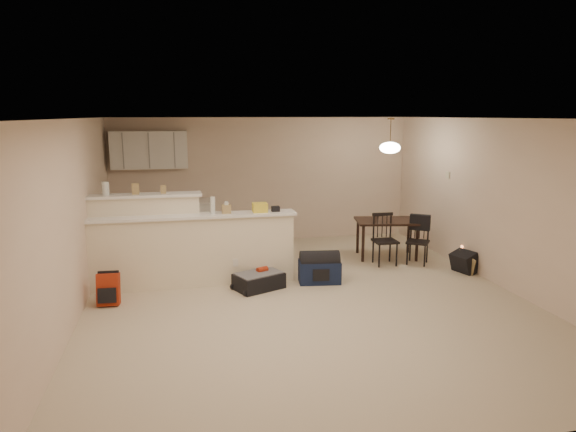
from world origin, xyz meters
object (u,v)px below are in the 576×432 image
object	(u,v)px
red_backpack	(108,289)
navy_duffel	(319,272)
black_daypack	(465,262)
dining_table	(387,225)
suitcase	(259,281)
dining_chair_near	(385,240)
dining_chair_far	(418,241)
pendant_lamp	(390,147)

from	to	relation	value
red_backpack	navy_duffel	world-z (taller)	red_backpack
black_daypack	navy_duffel	bearing A→B (deg)	73.27
dining_table	navy_duffel	distance (m)	1.99
dining_table	suitcase	distance (m)	2.86
dining_chair_near	navy_duffel	world-z (taller)	dining_chair_near
navy_duffel	dining_chair_far	bearing A→B (deg)	25.30
pendant_lamp	dining_chair_near	bearing A→B (deg)	-115.84
suitcase	black_daypack	world-z (taller)	black_daypack
pendant_lamp	red_backpack	bearing A→B (deg)	-162.74
navy_duffel	black_daypack	bearing A→B (deg)	7.51
dining_table	dining_chair_far	xyz separation A→B (m)	(0.36, -0.52, -0.19)
dining_chair_far	suitcase	distance (m)	3.00
dining_chair_near	dining_chair_far	world-z (taller)	dining_chair_near
red_backpack	black_daypack	xyz separation A→B (m)	(5.54, 0.30, -0.05)
dining_chair_near	navy_duffel	distance (m)	1.55
pendant_lamp	dining_chair_far	distance (m)	1.70
red_backpack	black_daypack	world-z (taller)	red_backpack
dining_chair_near	navy_duffel	size ratio (longest dim) A/B	1.40
dining_table	red_backpack	xyz separation A→B (m)	(-4.64, -1.44, -0.39)
dining_chair_near	red_backpack	distance (m)	4.54
dining_table	black_daypack	bearing A→B (deg)	-41.28
dining_chair_far	suitcase	size ratio (longest dim) A/B	1.21
dining_chair_near	navy_duffel	bearing A→B (deg)	-152.17
dining_chair_far	red_backpack	distance (m)	5.09
pendant_lamp	navy_duffel	xyz separation A→B (m)	(-1.58, -1.14, -1.82)
navy_duffel	black_daypack	xyz separation A→B (m)	(2.47, 0.00, -0.00)
dining_chair_near	black_daypack	bearing A→B (deg)	-31.32
pendant_lamp	black_daypack	size ratio (longest dim) A/B	1.63
dining_table	black_daypack	xyz separation A→B (m)	(0.89, -1.14, -0.44)
pendant_lamp	black_daypack	distance (m)	2.33
dining_chair_near	black_daypack	size ratio (longest dim) A/B	2.33
dining_chair_near	dining_table	bearing A→B (deg)	64.95
dining_table	black_daypack	distance (m)	1.51
suitcase	red_backpack	distance (m)	2.12
dining_chair_near	red_backpack	size ratio (longest dim) A/B	2.04
dining_table	red_backpack	world-z (taller)	dining_table
suitcase	red_backpack	world-z (taller)	red_backpack
red_backpack	navy_duffel	distance (m)	3.08
dining_table	pendant_lamp	size ratio (longest dim) A/B	1.96
dining_chair_near	suitcase	bearing A→B (deg)	-160.60
navy_duffel	black_daypack	world-z (taller)	navy_duffel
pendant_lamp	dining_chair_near	distance (m)	1.62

